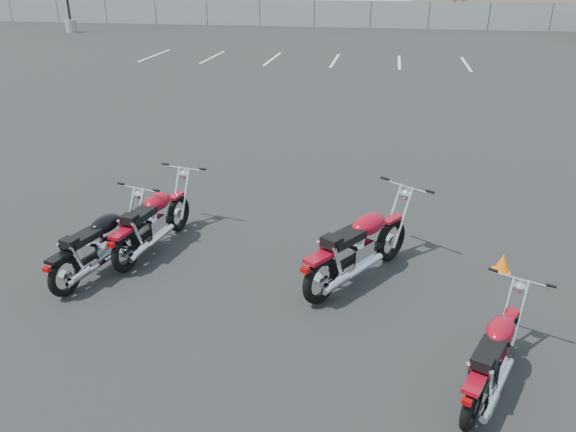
% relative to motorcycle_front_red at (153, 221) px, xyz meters
% --- Properties ---
extents(ground, '(120.00, 120.00, 0.00)m').
position_rel_motorcycle_front_red_xyz_m(ground, '(1.92, -0.37, -0.49)').
color(ground, black).
rests_on(ground, ground).
extents(motorcycle_front_red, '(0.88, 2.19, 1.08)m').
position_rel_motorcycle_front_red_xyz_m(motorcycle_front_red, '(0.00, 0.00, 0.00)').
color(motorcycle_front_red, black).
rests_on(motorcycle_front_red, ground).
extents(motorcycle_second_black, '(0.96, 2.07, 1.02)m').
position_rel_motorcycle_front_red_xyz_m(motorcycle_second_black, '(-0.49, -0.82, -0.03)').
color(motorcycle_second_black, black).
rests_on(motorcycle_second_black, ground).
extents(motorcycle_third_red, '(1.72, 2.23, 1.18)m').
position_rel_motorcycle_front_red_xyz_m(motorcycle_third_red, '(3.26, -0.40, 0.04)').
color(motorcycle_third_red, black).
rests_on(motorcycle_third_red, ground).
extents(motorcycle_rear_red, '(1.13, 1.88, 0.94)m').
position_rel_motorcycle_front_red_xyz_m(motorcycle_rear_red, '(4.80, -2.45, -0.06)').
color(motorcycle_rear_red, black).
rests_on(motorcycle_rear_red, ground).
extents(training_cone_near, '(0.24, 0.24, 0.28)m').
position_rel_motorcycle_front_red_xyz_m(training_cone_near, '(5.36, 0.24, -0.35)').
color(training_cone_near, orange).
rests_on(training_cone_near, ground).
extents(chainlink_fence, '(80.06, 0.06, 1.80)m').
position_rel_motorcycle_front_red_xyz_m(chainlink_fence, '(1.92, 34.63, 0.41)').
color(chainlink_fence, slate).
rests_on(chainlink_fence, ground).
extents(parking_line_stripes, '(15.12, 4.00, 0.01)m').
position_rel_motorcycle_front_red_xyz_m(parking_line_stripes, '(-0.58, 19.63, -0.49)').
color(parking_line_stripes, silver).
rests_on(parking_line_stripes, ground).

